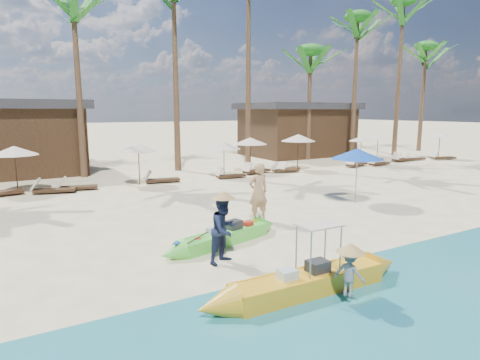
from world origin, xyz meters
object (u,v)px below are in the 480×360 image
green_canoe (224,237)px  tourist (258,192)px  blue_umbrella (357,154)px  yellow_canoe (309,282)px

green_canoe → tourist: tourist is taller
green_canoe → blue_umbrella: size_ratio=2.08×
green_canoe → yellow_canoe: bearing=-103.8°
green_canoe → blue_umbrella: (6.91, 1.86, 1.80)m
tourist → blue_umbrella: size_ratio=0.90×
green_canoe → blue_umbrella: bearing=-0.4°
tourist → blue_umbrella: 4.97m
blue_umbrella → yellow_canoe: bearing=-141.3°
blue_umbrella → green_canoe: bearing=-164.9°
yellow_canoe → tourist: 5.51m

